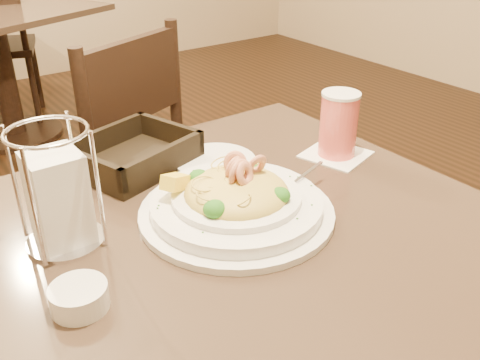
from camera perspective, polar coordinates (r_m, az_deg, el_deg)
main_table at (r=1.11m, az=0.63°, el=-14.48°), size 0.90×0.90×0.72m
dining_chair_near at (r=1.68m, az=-13.77°, el=1.06°), size 0.55×0.55×0.93m
pasta_bowl at (r=0.97m, az=-0.41°, el=-2.15°), size 0.40×0.36×0.12m
drink_glass at (r=1.21m, az=10.47°, el=5.78°), size 0.16×0.16×0.15m
bread_basket at (r=1.18m, az=-11.27°, el=2.48°), size 0.29×0.26×0.07m
napkin_caddy at (r=0.92m, az=-18.83°, el=-1.65°), size 0.13×0.13×0.21m
side_plate at (r=1.18m, az=-2.66°, el=1.97°), size 0.19×0.19×0.01m
butter_ramekin at (r=0.81m, az=-16.78°, el=-11.89°), size 0.10×0.10×0.04m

